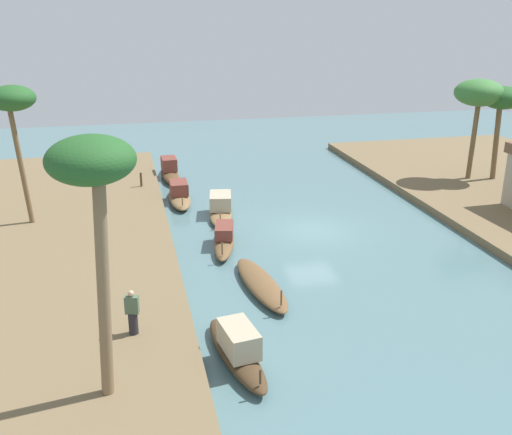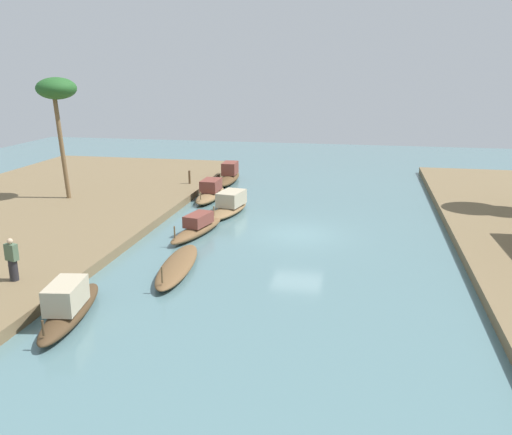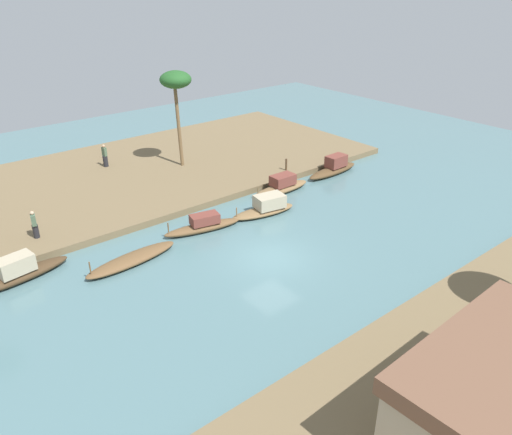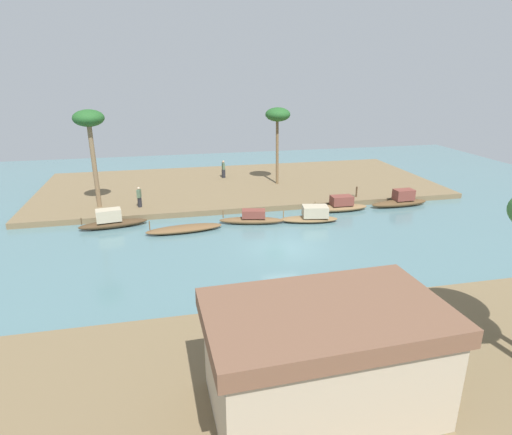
{
  "view_description": "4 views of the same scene",
  "coord_description": "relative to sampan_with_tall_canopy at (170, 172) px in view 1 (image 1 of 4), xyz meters",
  "views": [
    {
      "loc": [
        26.71,
        -9.12,
        10.7
      ],
      "look_at": [
        -1.16,
        -2.74,
        0.53
      ],
      "focal_mm": 40.71,
      "sensor_mm": 36.0,
      "label": 1
    },
    {
      "loc": [
        25.69,
        2.96,
        7.96
      ],
      "look_at": [
        -0.16,
        -2.14,
        0.71
      ],
      "focal_mm": 38.49,
      "sensor_mm": 36.0,
      "label": 2
    },
    {
      "loc": [
        15.31,
        17.47,
        13.75
      ],
      "look_at": [
        -1.43,
        -2.99,
        0.81
      ],
      "focal_mm": 35.59,
      "sensor_mm": 36.0,
      "label": 3
    },
    {
      "loc": [
        7.05,
        23.86,
        10.53
      ],
      "look_at": [
        1.09,
        -3.29,
        0.99
      ],
      "focal_mm": 30.11,
      "sensor_mm": 36.0,
      "label": 4
    }
  ],
  "objects": [
    {
      "name": "riverbank_left",
      "position": [
        11.66,
        -8.8,
        -0.27
      ],
      "size": [
        36.14,
        15.73,
        0.43
      ],
      "primitive_type": "cube",
      "color": "brown",
      "rests_on": "ground"
    },
    {
      "name": "sampan_near_left_bank",
      "position": [
        17.59,
        2.18,
        -0.25
      ],
      "size": [
        5.34,
        1.72,
        1.05
      ],
      "rotation": [
        0.0,
        0.0,
        0.1
      ],
      "color": "brown",
      "rests_on": "river_water"
    },
    {
      "name": "person_on_near_bank",
      "position": [
        20.71,
        -2.98,
        0.71
      ],
      "size": [
        0.38,
        0.5,
        1.61
      ],
      "rotation": [
        0.0,
        0.0,
        4.48
      ],
      "color": "#232328",
      "rests_on": "riverbank_left"
    },
    {
      "name": "sampan_downstream_large",
      "position": [
        22.53,
        0.22,
        0.02
      ],
      "size": [
        4.78,
        1.73,
        1.37
      ],
      "rotation": [
        0.0,
        0.0,
        0.15
      ],
      "color": "#47331E",
      "rests_on": "river_water"
    },
    {
      "name": "palm_tree_right_short",
      "position": [
        5.78,
        18.96,
        5.37
      ],
      "size": [
        3.05,
        3.05,
        6.35
      ],
      "color": "brown",
      "rests_on": "riverbank_right"
    },
    {
      "name": "river_water",
      "position": [
        11.66,
        6.34,
        -0.49
      ],
      "size": [
        66.42,
        66.42,
        0.0
      ],
      "primitive_type": "plane",
      "color": "slate",
      "rests_on": "ground"
    },
    {
      "name": "sampan_foreground",
      "position": [
        5.32,
        0.11,
        -0.05
      ],
      "size": [
        4.63,
        1.28,
        1.23
      ],
      "rotation": [
        0.0,
        0.0,
        -0.01
      ],
      "color": "brown",
      "rests_on": "river_water"
    },
    {
      "name": "palm_tree_right_tall",
      "position": [
        6.23,
        20.32,
        5.02
      ],
      "size": [
        2.59,
        2.59,
        5.94
      ],
      "color": "brown",
      "rests_on": "riverbank_right"
    },
    {
      "name": "palm_tree_left_far",
      "position": [
        23.82,
        -3.65,
        6.36
      ],
      "size": [
        2.26,
        2.26,
        7.44
      ],
      "color": "#7F6647",
      "rests_on": "riverbank_left"
    },
    {
      "name": "mooring_post",
      "position": [
        2.97,
        -2.0,
        0.38
      ],
      "size": [
        0.14,
        0.14,
        0.88
      ],
      "primitive_type": "cylinder",
      "color": "#4C3823",
      "rests_on": "riverbank_left"
    },
    {
      "name": "sampan_midstream",
      "position": [
        12.71,
        1.52,
        -0.1
      ],
      "size": [
        4.73,
        1.9,
        1.05
      ],
      "rotation": [
        0.0,
        0.0,
        -0.21
      ],
      "color": "brown",
      "rests_on": "river_water"
    },
    {
      "name": "sampan_with_tall_canopy",
      "position": [
        0.0,
        0.0,
        0.0
      ],
      "size": [
        4.96,
        1.28,
        1.4
      ],
      "rotation": [
        0.0,
        0.0,
        0.04
      ],
      "color": "brown",
      "rests_on": "river_water"
    },
    {
      "name": "palm_tree_left_near",
      "position": [
        8.32,
        -7.94,
        6.11
      ],
      "size": [
        2.25,
        2.25,
        6.98
      ],
      "color": "brown",
      "rests_on": "riverbank_left"
    },
    {
      "name": "sampan_open_hull",
      "position": [
        8.38,
        2.08,
        -0.01
      ],
      "size": [
        4.39,
        1.95,
        1.21
      ],
      "rotation": [
        0.0,
        0.0,
        -0.17
      ],
      "color": "brown",
      "rests_on": "river_water"
    }
  ]
}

